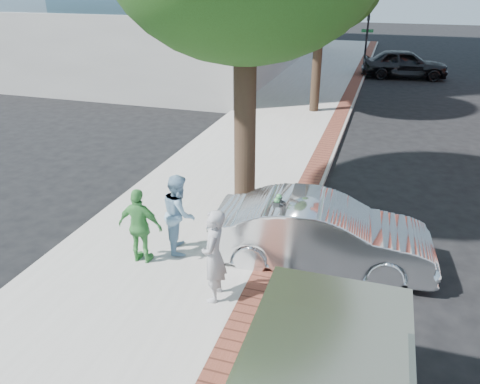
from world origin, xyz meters
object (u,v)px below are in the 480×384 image
at_px(person_officer, 179,213).
at_px(sedan_silver, 321,234).
at_px(parking_meter, 277,215).
at_px(person_gray, 214,256).
at_px(person_green, 140,226).
at_px(bg_car, 405,64).

height_order(person_officer, sedan_silver, person_officer).
xyz_separation_m(parking_meter, person_gray, (-0.77, -1.56, -0.17)).
bearing_deg(person_gray, person_officer, -144.99).
bearing_deg(person_green, bg_car, -104.18).
bearing_deg(parking_meter, bg_car, 83.41).
distance_m(person_gray, sedan_silver, 2.53).
distance_m(parking_meter, person_officer, 2.08).
bearing_deg(person_green, person_gray, 157.64).
distance_m(person_green, sedan_silver, 3.69).
bearing_deg(person_gray, bg_car, 163.97).
bearing_deg(parking_meter, sedan_silver, 21.62).
bearing_deg(person_officer, bg_car, -35.65).
relative_size(parking_meter, person_gray, 0.83).
height_order(sedan_silver, bg_car, bg_car).
relative_size(parking_meter, sedan_silver, 0.33).
height_order(person_green, sedan_silver, person_green).
bearing_deg(bg_car, parking_meter, 167.67).
xyz_separation_m(sedan_silver, bg_car, (1.67, 21.59, 0.10)).
xyz_separation_m(person_officer, person_green, (-0.56, -0.68, -0.05)).
xyz_separation_m(person_gray, person_green, (-1.85, 0.71, -0.08)).
xyz_separation_m(person_gray, sedan_silver, (1.63, 1.90, -0.30)).
height_order(parking_meter, sedan_silver, parking_meter).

